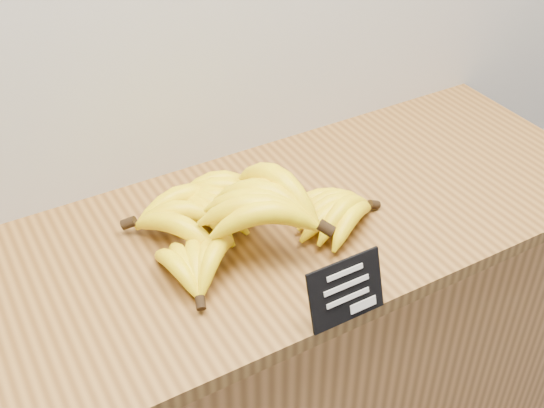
{
  "coord_description": "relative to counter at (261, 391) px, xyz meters",
  "views": [
    {
      "loc": [
        -0.39,
        1.89,
        1.73
      ],
      "look_at": [
        0.07,
        2.7,
        1.02
      ],
      "focal_mm": 45.0,
      "sensor_mm": 36.0,
      "label": 1
    }
  ],
  "objects": [
    {
      "name": "chalkboard_sign",
      "position": [
        0.01,
        -0.26,
        0.53
      ],
      "size": [
        0.13,
        0.04,
        0.1
      ],
      "primitive_type": "cube",
      "rotation": [
        -0.3,
        0.0,
        0.0
      ],
      "color": "black",
      "rests_on": "counter_top"
    },
    {
      "name": "counter_top",
      "position": [
        -0.0,
        0.0,
        0.47
      ],
      "size": [
        1.46,
        0.54,
        0.03
      ],
      "primitive_type": "cube",
      "color": "brown",
      "rests_on": "counter"
    },
    {
      "name": "counter",
      "position": [
        0.0,
        0.0,
        0.0
      ],
      "size": [
        1.46,
        0.5,
        0.9
      ],
      "primitive_type": "cube",
      "color": "#AA7037",
      "rests_on": "ground"
    },
    {
      "name": "banana_pile",
      "position": [
        -0.04,
        -0.0,
        0.53
      ],
      "size": [
        0.49,
        0.37,
        0.13
      ],
      "color": "#FFEA0A",
      "rests_on": "counter_top"
    }
  ]
}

